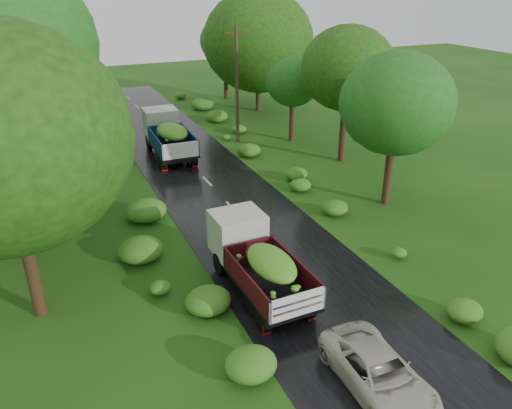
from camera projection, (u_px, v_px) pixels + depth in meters
ground at (363, 348)px, 16.61m from camera, size 120.00×120.00×0.00m
road at (293, 273)px, 20.75m from camera, size 6.50×80.00×0.02m
road_lines at (282, 261)px, 21.57m from camera, size 0.12×69.60×0.00m
truck_near at (256, 257)px, 19.20m from camera, size 2.24×6.00×2.50m
truck_far at (168, 133)px, 33.50m from camera, size 2.50×6.64×2.76m
car at (379, 373)px, 14.75m from camera, size 2.10×4.37×1.20m
utility_pole at (237, 84)px, 35.11m from camera, size 1.36×0.69×8.25m
trees_left at (1, 64)px, 27.29m from camera, size 5.60×33.72×9.94m
trees_right at (287, 58)px, 37.05m from camera, size 5.77×30.11×7.99m
shrubs at (219, 188)px, 28.05m from camera, size 11.90×44.00×0.70m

